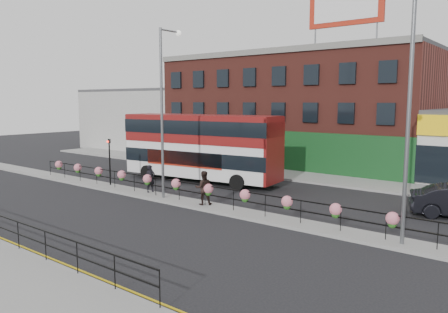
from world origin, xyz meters
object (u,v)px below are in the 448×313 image
Objects in this scene: pedestrian_a at (150,179)px; lamp_column_west at (165,98)px; pedestrian_b at (203,188)px; lamp_column_east at (412,92)px; double_decker_bus at (201,141)px.

lamp_column_west is at bearing -88.26° from pedestrian_a.
pedestrian_b is 0.18× the size of lamp_column_east.
double_decker_bus is 17.31m from lamp_column_east.
lamp_column_west is at bearing -47.20° from pedestrian_b.
pedestrian_a is 5.37m from lamp_column_west.
double_decker_bus is 7.12× the size of pedestrian_a.
lamp_column_west reaches higher than double_decker_bus.
lamp_column_east reaches higher than pedestrian_a.
pedestrian_a is 0.17× the size of lamp_column_west.
double_decker_bus is 5.68m from pedestrian_a.
pedestrian_b is at bearing -47.73° from double_decker_bus.
pedestrian_b is at bearing -179.11° from lamp_column_east.
pedestrian_b is (4.88, -0.47, 0.09)m from pedestrian_a.
pedestrian_a is at bearing -85.99° from double_decker_bus.
lamp_column_west is 0.96× the size of lamp_column_east.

